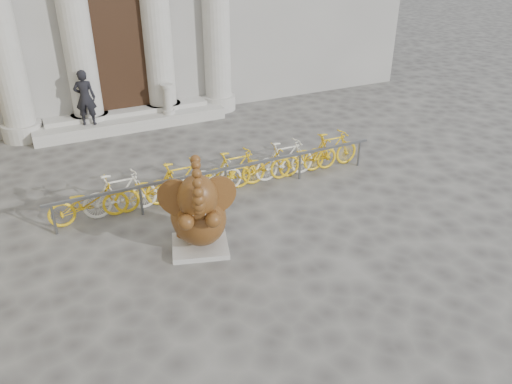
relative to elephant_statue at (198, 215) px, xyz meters
name	(u,v)px	position (x,y,z in m)	size (l,w,h in m)	color
ground	(264,298)	(0.47, -1.89, -0.80)	(80.00, 80.00, 0.00)	#474442
entrance_steps	(132,121)	(0.47, 7.51, -0.62)	(6.00, 1.20, 0.36)	#A8A59E
elephant_statue	(198,215)	(0.00, 0.00, 0.00)	(1.45, 1.73, 2.19)	#A8A59E
bike_rack	(221,173)	(1.34, 2.11, -0.30)	(8.12, 0.53, 1.00)	slate
pedestrian	(85,98)	(-0.86, 7.30, 0.40)	(0.61, 0.40, 1.68)	black
balustrade_post	(168,100)	(1.64, 7.21, 0.00)	(0.39, 0.39, 0.96)	#A8A59E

